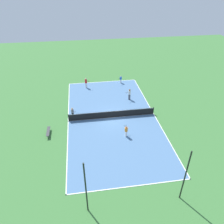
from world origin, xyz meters
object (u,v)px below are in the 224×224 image
Objects in this scene: player_baseline_gray at (72,112)px; fence_post_back_right at (86,189)px; player_near_blue at (121,79)px; tennis_ball_far_baseline at (113,86)px; tennis_net at (112,114)px; player_center_orange at (126,131)px; bench at (48,131)px; fence_post_back_left at (185,176)px; player_coach_red at (86,82)px; player_far_white at (129,94)px; tennis_ball_right_alley at (111,89)px.

fence_post_back_right reaches higher than player_baseline_gray.
player_near_blue is 2.15m from tennis_ball_far_baseline.
player_center_orange is at bearing 104.44° from tennis_net.
bench is 4.38m from player_baseline_gray.
player_near_blue is at bearing -87.87° from fence_post_back_left.
player_near_blue is 23.70m from fence_post_back_left.
player_far_white is at bearing 8.96° from player_coach_red.
player_far_white reaches higher than tennis_ball_far_baseline.
player_near_blue is (-3.13, -10.46, 0.21)m from tennis_net.
player_baseline_gray is at bearing -7.34° from player_near_blue.
bench is 11.80m from fence_post_back_right.
tennis_net reaches higher than bench.
tennis_net is 10.92m from player_near_blue.
bench is at bearing -68.94° from fence_post_back_right.
player_center_orange is at bearing 25.60° from player_near_blue.
player_near_blue is (-11.28, -12.81, 0.39)m from bench.
bench is 14.03m from tennis_ball_right_alley.
bench is at bearing 10.83° from player_far_white.
player_center_orange is 10.50m from fence_post_back_right.
tennis_ball_right_alley is (-1.02, -8.27, -0.51)m from tennis_net.
tennis_ball_far_baseline is at bearing -88.88° from player_far_white.
player_center_orange is 0.27× the size of fence_post_back_right.
player_far_white is (-6.32, 5.06, 0.01)m from player_coach_red.
player_far_white is 8.91m from player_center_orange.
fence_post_back_left is at bearing -3.25° from player_baseline_gray.
fence_post_back_left is (-9.22, 14.00, 1.88)m from player_baseline_gray.
player_coach_red is at bearing -92.63° from fence_post_back_right.
tennis_ball_far_baseline is (-0.53, -0.94, 0.00)m from tennis_ball_right_alley.
player_near_blue reaches higher than tennis_ball_far_baseline.
fence_post_back_left is (-2.46, 22.35, 2.69)m from tennis_ball_far_baseline.
tennis_ball_far_baseline is 22.65m from fence_post_back_left.
fence_post_back_left reaches higher than bench.
fence_post_back_left and fence_post_back_right have the same top height.
fence_post_back_right is at bearing 16.81° from player_near_blue.
fence_post_back_left is at bearing 35.75° from player_near_blue.
player_baseline_gray is 9.29m from player_far_white.
bench is at bearing 49.17° from tennis_ball_right_alley.
player_baseline_gray reaches higher than tennis_ball_far_baseline.
player_coach_red is 4.29m from tennis_ball_right_alley.
player_near_blue is at bearing -107.59° from player_far_white.
player_center_orange is at bearing -119.42° from fence_post_back_right.
player_coach_red is 25.72× the size of tennis_ball_far_baseline.
tennis_ball_right_alley is at bearing 0.14° from player_center_orange.
player_far_white is at bearing 120.59° from bench.
player_center_orange is 12.44m from tennis_ball_right_alley.
fence_post_back_left reaches higher than player_baseline_gray.
fence_post_back_right is at bearing -44.95° from player_coach_red.
player_near_blue reaches higher than bench.
tennis_ball_right_alley is at bearing 103.36° from player_baseline_gray.
tennis_net is 8.35m from tennis_ball_right_alley.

